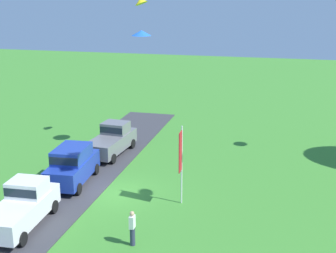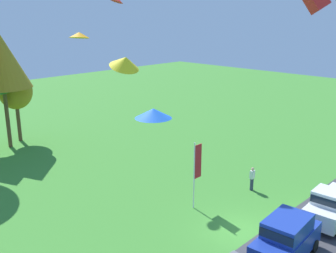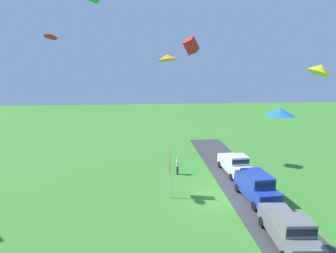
# 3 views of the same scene
# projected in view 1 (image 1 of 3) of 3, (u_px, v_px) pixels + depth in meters

# --- Properties ---
(ground_plane) EXTENTS (120.00, 120.00, 0.00)m
(ground_plane) POSITION_uv_depth(u_px,v_px,m) (116.00, 193.00, 27.04)
(ground_plane) COLOR #3D842D
(pavement_strip) EXTENTS (36.00, 4.40, 0.06)m
(pavement_strip) POSITION_uv_depth(u_px,v_px,m) (68.00, 188.00, 27.73)
(pavement_strip) COLOR #38383D
(pavement_strip) RESTS_ON ground
(car_pickup_far_end) EXTENTS (5.13, 2.35, 2.14)m
(car_pickup_far_end) POSITION_uv_depth(u_px,v_px,m) (112.00, 139.00, 33.27)
(car_pickup_far_end) COLOR slate
(car_pickup_far_end) RESTS_ON ground
(car_suv_near_entrance) EXTENTS (4.72, 2.31, 2.28)m
(car_suv_near_entrance) POSITION_uv_depth(u_px,v_px,m) (72.00, 164.00, 28.03)
(car_suv_near_entrance) COLOR #1E389E
(car_suv_near_entrance) RESTS_ON ground
(car_pickup_by_flagpole) EXTENTS (5.09, 2.25, 2.14)m
(car_pickup_by_flagpole) POSITION_uv_depth(u_px,v_px,m) (23.00, 205.00, 23.05)
(car_pickup_by_flagpole) COLOR white
(car_pickup_by_flagpole) RESTS_ON ground
(person_beside_suv) EXTENTS (0.36, 0.24, 1.71)m
(person_beside_suv) POSITION_uv_depth(u_px,v_px,m) (132.00, 228.00, 21.31)
(person_beside_suv) COLOR #2D334C
(person_beside_suv) RESTS_ON ground
(flag_banner) EXTENTS (0.71, 0.08, 4.43)m
(flag_banner) POSITION_uv_depth(u_px,v_px,m) (181.00, 156.00, 24.83)
(flag_banner) COLOR silver
(flag_banner) RESTS_ON ground
(kite_delta_topmost) EXTENTS (1.91, 1.91, 0.37)m
(kite_delta_topmost) POSITION_uv_depth(u_px,v_px,m) (141.00, 33.00, 31.87)
(kite_delta_topmost) COLOR blue
(kite_delta_near_flag) EXTENTS (1.05, 1.11, 0.67)m
(kite_delta_near_flag) POSITION_uv_depth(u_px,v_px,m) (141.00, 1.00, 33.06)
(kite_delta_near_flag) COLOR yellow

